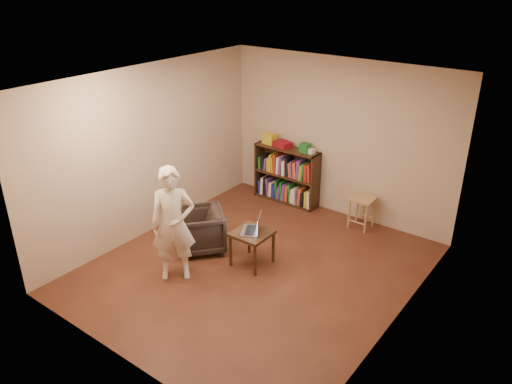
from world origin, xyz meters
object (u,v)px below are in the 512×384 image
Objects in this scene: stool at (362,203)px; laptop at (254,228)px; side_table at (252,237)px; armchair at (200,230)px; person at (173,224)px; bookshelf at (287,178)px.

laptop reaches higher than stool.
laptop is (0.02, 0.02, 0.15)m from side_table.
armchair is 0.44× the size of person.
side_table is at bearing 10.60° from person.
armchair is (-1.61, -2.04, -0.11)m from stool.
stool is 2.05m from side_table.
bookshelf is 2.16m from armchair.
armchair is (-0.09, -2.16, -0.12)m from bookshelf.
bookshelf reaches higher than armchair.
stool is (1.51, -0.11, -0.01)m from bookshelf.
armchair is 0.89m from person.
bookshelf is 2.16m from side_table.
bookshelf is 2.83× the size of laptop.
armchair reaches higher than stool.
stool is at bearing 68.58° from side_table.
side_table is (0.76, -2.02, -0.02)m from bookshelf.
person is at bearing -64.66° from laptop.
stool is 1.24× the size of laptop.
bookshelf reaches higher than stool.
person is at bearing -87.39° from bookshelf.
armchair is at bearing -128.18° from stool.
person reaches higher than armchair.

